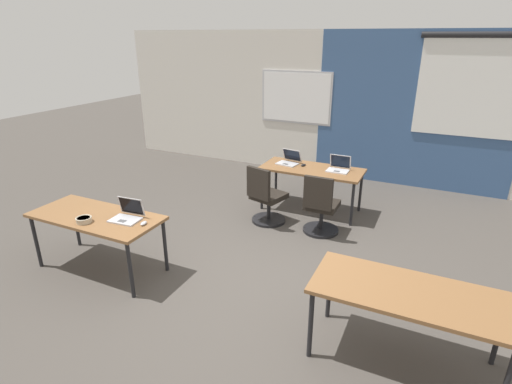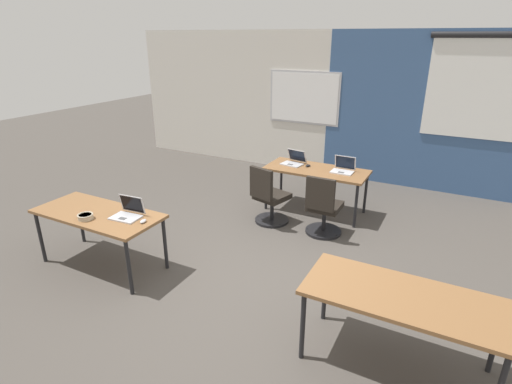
% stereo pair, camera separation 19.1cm
% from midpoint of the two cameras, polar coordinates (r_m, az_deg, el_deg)
% --- Properties ---
extents(ground_plane, '(24.00, 24.00, 0.00)m').
position_cam_midpoint_polar(ground_plane, '(4.87, -1.76, -12.10)').
color(ground_plane, '#47423D').
extents(back_wall_assembly, '(10.00, 0.27, 2.80)m').
position_cam_midpoint_polar(back_wall_assembly, '(8.10, 12.34, 11.92)').
color(back_wall_assembly, silver).
rests_on(back_wall_assembly, ground).
extents(desk_near_left, '(1.60, 0.70, 0.72)m').
position_cam_midpoint_polar(desk_near_left, '(5.12, -22.86, -3.69)').
color(desk_near_left, brown).
rests_on(desk_near_left, ground).
extents(desk_near_right, '(1.60, 0.70, 0.72)m').
position_cam_midpoint_polar(desk_near_right, '(3.62, 19.58, -14.04)').
color(desk_near_right, brown).
rests_on(desk_near_right, ground).
extents(desk_far_center, '(1.60, 0.70, 0.72)m').
position_cam_midpoint_polar(desk_far_center, '(6.42, 7.14, 2.88)').
color(desk_far_center, brown).
rests_on(desk_far_center, ground).
extents(laptop_near_left_inner, '(0.35, 0.30, 0.23)m').
position_cam_midpoint_polar(laptop_near_left_inner, '(4.84, -18.99, -3.13)').
color(laptop_near_left_inner, '#B7B7BC').
rests_on(laptop_near_left_inner, desk_near_left).
extents(mouse_near_left_inner, '(0.07, 0.11, 0.03)m').
position_cam_midpoint_polar(mouse_near_left_inner, '(4.66, -16.89, -4.30)').
color(mouse_near_left_inner, '#B2B2B7').
rests_on(mouse_near_left_inner, desk_near_left).
extents(laptop_far_right, '(0.33, 0.28, 0.23)m').
position_cam_midpoint_polar(laptop_far_right, '(6.34, 10.86, 3.45)').
color(laptop_far_right, silver).
rests_on(laptop_far_right, desk_far_center).
extents(chair_far_right, '(0.52, 0.54, 0.92)m').
position_cam_midpoint_polar(chair_far_right, '(5.75, 8.27, -2.49)').
color(chair_far_right, black).
rests_on(chair_far_right, ground).
extents(laptop_far_left, '(0.38, 0.37, 0.22)m').
position_cam_midpoint_polar(laptop_far_left, '(6.59, 3.88, 4.48)').
color(laptop_far_left, '#B7B7BC').
rests_on(laptop_far_left, desk_far_center).
extents(mouse_far_left, '(0.09, 0.11, 0.03)m').
position_cam_midpoint_polar(mouse_far_left, '(6.49, 5.94, 3.85)').
color(mouse_far_left, black).
rests_on(mouse_far_left, desk_far_center).
extents(chair_far_left, '(0.54, 0.59, 0.92)m').
position_cam_midpoint_polar(chair_far_left, '(6.02, 0.52, -1.14)').
color(chair_far_left, black).
rests_on(chair_far_left, ground).
extents(snack_bowl, '(0.18, 0.18, 0.06)m').
position_cam_midpoint_polar(snack_bowl, '(4.95, -24.40, -3.60)').
color(snack_bowl, tan).
rests_on(snack_bowl, desk_near_left).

